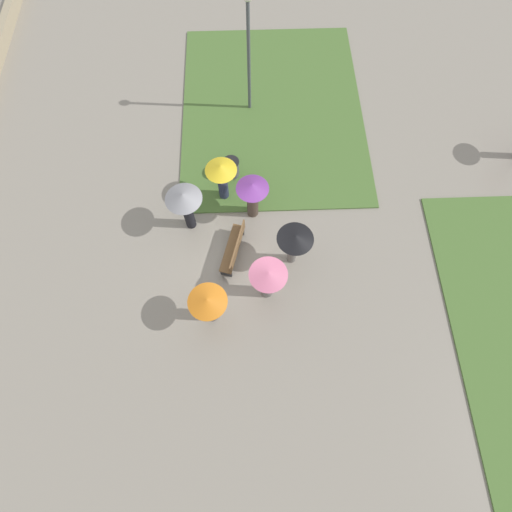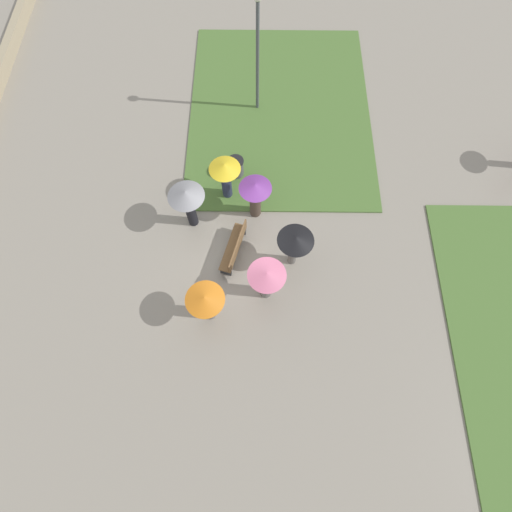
{
  "view_description": "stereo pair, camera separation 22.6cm",
  "coord_description": "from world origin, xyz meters",
  "px_view_note": "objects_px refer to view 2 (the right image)",
  "views": [
    {
      "loc": [
        5.74,
        0.46,
        12.41
      ],
      "look_at": [
        0.68,
        0.64,
        0.8
      ],
      "focal_mm": 28.0,
      "sensor_mm": 36.0,
      "label": 1
    },
    {
      "loc": [
        5.74,
        0.69,
        12.41
      ],
      "look_at": [
        0.68,
        0.64,
        0.8
      ],
      "focal_mm": 28.0,
      "sensor_mm": 36.0,
      "label": 2
    }
  ],
  "objects_px": {
    "trash_bin": "(236,167)",
    "crowd_person_purple": "(255,194)",
    "crowd_person_grey": "(187,200)",
    "park_bench": "(235,247)",
    "crowd_person_pink": "(267,279)",
    "lamp_post": "(258,42)",
    "crowd_person_black": "(295,243)",
    "crowd_person_yellow": "(225,173)",
    "crowd_person_orange": "(206,302)"
  },
  "relations": [
    {
      "from": "trash_bin",
      "to": "crowd_person_purple",
      "type": "height_order",
      "value": "crowd_person_purple"
    },
    {
      "from": "crowd_person_grey",
      "to": "crowd_person_purple",
      "type": "distance_m",
      "value": 2.22
    },
    {
      "from": "park_bench",
      "to": "crowd_person_grey",
      "type": "distance_m",
      "value": 2.17
    },
    {
      "from": "crowd_person_pink",
      "to": "crowd_person_purple",
      "type": "xyz_separation_m",
      "value": [
        -2.99,
        -0.37,
        0.01
      ]
    },
    {
      "from": "lamp_post",
      "to": "crowd_person_pink",
      "type": "xyz_separation_m",
      "value": [
        7.85,
        0.34,
        -1.77
      ]
    },
    {
      "from": "lamp_post",
      "to": "crowd_person_black",
      "type": "distance_m",
      "value": 7.0
    },
    {
      "from": "trash_bin",
      "to": "lamp_post",
      "type": "bearing_deg",
      "value": 166.85
    },
    {
      "from": "park_bench",
      "to": "crowd_person_yellow",
      "type": "bearing_deg",
      "value": -155.45
    },
    {
      "from": "lamp_post",
      "to": "crowd_person_orange",
      "type": "xyz_separation_m",
      "value": [
        8.58,
        -1.42,
        -1.75
      ]
    },
    {
      "from": "lamp_post",
      "to": "crowd_person_yellow",
      "type": "bearing_deg",
      "value": -14.11
    },
    {
      "from": "crowd_person_black",
      "to": "crowd_person_orange",
      "type": "bearing_deg",
      "value": 82.07
    },
    {
      "from": "crowd_person_black",
      "to": "crowd_person_pink",
      "type": "bearing_deg",
      "value": 99.28
    },
    {
      "from": "trash_bin",
      "to": "crowd_person_black",
      "type": "relative_size",
      "value": 0.45
    },
    {
      "from": "park_bench",
      "to": "trash_bin",
      "type": "height_order",
      "value": "park_bench"
    },
    {
      "from": "trash_bin",
      "to": "crowd_person_grey",
      "type": "relative_size",
      "value": 0.41
    },
    {
      "from": "trash_bin",
      "to": "crowd_person_yellow",
      "type": "bearing_deg",
      "value": -17.41
    },
    {
      "from": "lamp_post",
      "to": "crowd_person_purple",
      "type": "bearing_deg",
      "value": -0.32
    },
    {
      "from": "crowd_person_purple",
      "to": "trash_bin",
      "type": "bearing_deg",
      "value": 49.82
    },
    {
      "from": "crowd_person_yellow",
      "to": "crowd_person_orange",
      "type": "relative_size",
      "value": 1.04
    },
    {
      "from": "crowd_person_pink",
      "to": "crowd_person_orange",
      "type": "relative_size",
      "value": 1.02
    },
    {
      "from": "crowd_person_black",
      "to": "crowd_person_purple",
      "type": "distance_m",
      "value": 2.22
    },
    {
      "from": "crowd_person_yellow",
      "to": "lamp_post",
      "type": "bearing_deg",
      "value": -131.31
    },
    {
      "from": "park_bench",
      "to": "crowd_person_yellow",
      "type": "relative_size",
      "value": 1.01
    },
    {
      "from": "park_bench",
      "to": "lamp_post",
      "type": "height_order",
      "value": "lamp_post"
    },
    {
      "from": "park_bench",
      "to": "crowd_person_grey",
      "type": "bearing_deg",
      "value": -112.43
    },
    {
      "from": "crowd_person_pink",
      "to": "crowd_person_black",
      "type": "bearing_deg",
      "value": 30.77
    },
    {
      "from": "park_bench",
      "to": "crowd_person_purple",
      "type": "xyz_separation_m",
      "value": [
        -1.59,
        0.66,
        0.77
      ]
    },
    {
      "from": "trash_bin",
      "to": "crowd_person_purple",
      "type": "xyz_separation_m",
      "value": [
        1.64,
        0.72,
        0.84
      ]
    },
    {
      "from": "crowd_person_yellow",
      "to": "crowd_person_orange",
      "type": "distance_m",
      "value": 4.47
    },
    {
      "from": "lamp_post",
      "to": "crowd_person_orange",
      "type": "relative_size",
      "value": 2.71
    },
    {
      "from": "trash_bin",
      "to": "crowd_person_pink",
      "type": "bearing_deg",
      "value": 13.27
    },
    {
      "from": "park_bench",
      "to": "lamp_post",
      "type": "xyz_separation_m",
      "value": [
        -6.45,
        0.68,
        2.53
      ]
    },
    {
      "from": "crowd_person_purple",
      "to": "crowd_person_pink",
      "type": "bearing_deg",
      "value": -146.91
    },
    {
      "from": "lamp_post",
      "to": "crowd_person_pink",
      "type": "height_order",
      "value": "lamp_post"
    },
    {
      "from": "crowd_person_yellow",
      "to": "crowd_person_black",
      "type": "height_order",
      "value": "crowd_person_yellow"
    },
    {
      "from": "trash_bin",
      "to": "park_bench",
      "type": "bearing_deg",
      "value": 1.18
    },
    {
      "from": "crowd_person_pink",
      "to": "crowd_person_black",
      "type": "distance_m",
      "value": 1.45
    },
    {
      "from": "park_bench",
      "to": "crowd_person_grey",
      "type": "relative_size",
      "value": 0.94
    },
    {
      "from": "crowd_person_pink",
      "to": "crowd_person_orange",
      "type": "height_order",
      "value": "crowd_person_pink"
    },
    {
      "from": "crowd_person_orange",
      "to": "crowd_person_grey",
      "type": "bearing_deg",
      "value": 139.14
    },
    {
      "from": "lamp_post",
      "to": "crowd_person_orange",
      "type": "height_order",
      "value": "lamp_post"
    },
    {
      "from": "lamp_post",
      "to": "crowd_person_orange",
      "type": "bearing_deg",
      "value": -9.37
    },
    {
      "from": "park_bench",
      "to": "crowd_person_yellow",
      "type": "xyz_separation_m",
      "value": [
        -2.33,
        -0.35,
        0.85
      ]
    },
    {
      "from": "trash_bin",
      "to": "crowd_person_orange",
      "type": "bearing_deg",
      "value": -7.06
    },
    {
      "from": "park_bench",
      "to": "crowd_person_yellow",
      "type": "distance_m",
      "value": 2.5
    },
    {
      "from": "crowd_person_yellow",
      "to": "crowd_person_grey",
      "type": "bearing_deg",
      "value": 17.17
    },
    {
      "from": "crowd_person_pink",
      "to": "crowd_person_black",
      "type": "height_order",
      "value": "crowd_person_pink"
    },
    {
      "from": "trash_bin",
      "to": "crowd_person_yellow",
      "type": "distance_m",
      "value": 1.33
    },
    {
      "from": "crowd_person_pink",
      "to": "park_bench",
      "type": "bearing_deg",
      "value": 104.25
    },
    {
      "from": "lamp_post",
      "to": "crowd_person_grey",
      "type": "xyz_separation_m",
      "value": [
        5.26,
        -2.19,
        -1.53
      ]
    }
  ]
}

